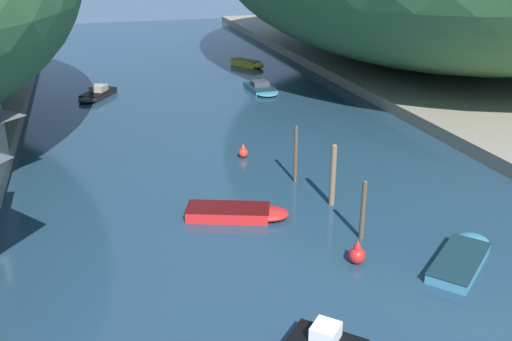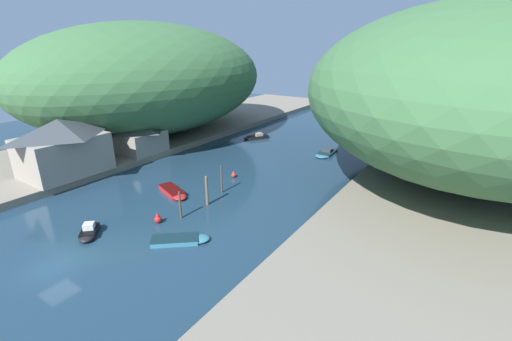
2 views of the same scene
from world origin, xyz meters
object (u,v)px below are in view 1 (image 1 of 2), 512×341
(boat_white_cruiser, at_px, (262,89))
(boat_far_right_bank, at_px, (96,95))
(channel_buoy_far, at_px, (357,254))
(boat_moored_right, at_px, (249,64))
(boat_cabin_cruiser, at_px, (463,256))
(boat_mid_channel, at_px, (241,213))
(channel_buoy_near, at_px, (243,152))

(boat_white_cruiser, bearing_deg, boat_far_right_bank, -8.56)
(channel_buoy_far, bearing_deg, boat_moored_right, 80.42)
(boat_moored_right, xyz_separation_m, channel_buoy_far, (-7.09, -42.03, 0.09))
(boat_white_cruiser, distance_m, boat_moored_right, 11.50)
(boat_far_right_bank, distance_m, boat_cabin_cruiser, 36.98)
(boat_white_cruiser, xyz_separation_m, channel_buoy_far, (-5.12, -30.70, 0.16))
(boat_mid_channel, bearing_deg, boat_far_right_bank, -147.20)
(boat_white_cruiser, height_order, boat_mid_channel, boat_white_cruiser)
(boat_cabin_cruiser, xyz_separation_m, channel_buoy_near, (-5.90, 15.47, 0.13))
(boat_moored_right, bearing_deg, boat_white_cruiser, 49.53)
(boat_moored_right, bearing_deg, channel_buoy_near, 42.65)
(boat_far_right_bank, relative_size, channel_buoy_near, 5.41)
(boat_white_cruiser, bearing_deg, channel_buoy_far, 79.63)
(boat_white_cruiser, height_order, channel_buoy_near, channel_buoy_near)
(boat_mid_channel, distance_m, channel_buoy_near, 8.87)
(boat_white_cruiser, relative_size, boat_moored_right, 1.17)
(boat_far_right_bank, distance_m, boat_white_cruiser, 15.29)
(boat_moored_right, height_order, channel_buoy_far, channel_buoy_far)
(boat_far_right_bank, bearing_deg, boat_moored_right, -121.76)
(boat_far_right_bank, bearing_deg, boat_white_cruiser, -157.90)
(boat_far_right_bank, distance_m, channel_buoy_near, 20.45)
(boat_white_cruiser, height_order, boat_cabin_cruiser, boat_white_cruiser)
(boat_far_right_bank, xyz_separation_m, channel_buoy_far, (10.04, -32.74, 0.11))
(boat_white_cruiser, relative_size, channel_buoy_far, 4.55)
(boat_mid_channel, bearing_deg, channel_buoy_near, -176.61)
(boat_mid_channel, xyz_separation_m, channel_buoy_far, (3.78, -5.75, 0.15))
(boat_mid_channel, relative_size, channel_buoy_far, 4.83)
(boat_white_cruiser, relative_size, channel_buoy_near, 5.47)
(boat_cabin_cruiser, bearing_deg, boat_mid_channel, -169.80)
(boat_cabin_cruiser, xyz_separation_m, boat_mid_channel, (-8.40, 6.96, 0.06))
(boat_moored_right, distance_m, channel_buoy_far, 42.63)
(boat_cabin_cruiser, height_order, boat_mid_channel, boat_mid_channel)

